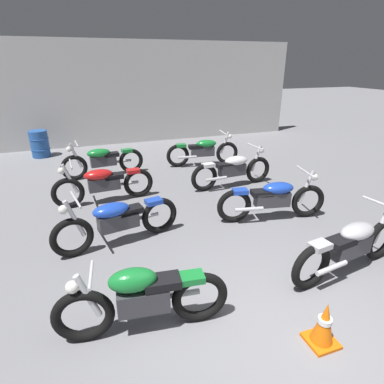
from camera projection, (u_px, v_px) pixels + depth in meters
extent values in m
plane|color=gray|center=(297.00, 353.00, 3.36)|extent=(60.00, 60.00, 0.00)
cube|color=#BCBAB7|center=(130.00, 93.00, 11.49)|extent=(12.94, 0.24, 3.60)
torus|color=black|center=(83.00, 316.00, 3.39)|extent=(0.68, 0.19, 0.67)
torus|color=black|center=(200.00, 297.00, 3.66)|extent=(0.68, 0.19, 0.67)
cylinder|color=silver|center=(88.00, 296.00, 3.31)|extent=(0.25, 0.10, 0.56)
cube|color=#38383D|center=(143.00, 299.00, 3.49)|extent=(0.60, 0.30, 0.28)
ellipsoid|color=#197F33|center=(132.00, 280.00, 3.36)|extent=(0.55, 0.34, 0.26)
cube|color=black|center=(162.00, 282.00, 3.46)|extent=(0.42, 0.28, 0.10)
cube|color=#197F33|center=(192.00, 278.00, 3.53)|extent=(0.30, 0.23, 0.08)
cylinder|color=silver|center=(91.00, 275.00, 3.22)|extent=(0.09, 0.48, 0.04)
sphere|color=white|center=(72.00, 287.00, 3.23)|extent=(0.14, 0.14, 0.14)
cylinder|color=silver|center=(177.00, 295.00, 3.74)|extent=(0.55, 0.13, 0.07)
torus|color=black|center=(72.00, 238.00, 4.90)|extent=(0.68, 0.23, 0.67)
torus|color=black|center=(160.00, 216.00, 5.61)|extent=(0.68, 0.23, 0.67)
cylinder|color=silver|center=(75.00, 219.00, 4.82)|extent=(0.28, 0.12, 0.66)
cube|color=#38383D|center=(118.00, 221.00, 5.22)|extent=(0.69, 0.36, 0.28)
ellipsoid|color=blue|center=(111.00, 210.00, 5.09)|extent=(0.65, 0.43, 0.22)
cube|color=black|center=(130.00, 210.00, 5.27)|extent=(0.44, 0.31, 0.10)
cube|color=blue|center=(154.00, 201.00, 5.44)|extent=(0.31, 0.25, 0.08)
cylinder|color=silver|center=(76.00, 200.00, 4.73)|extent=(0.16, 0.67, 0.04)
sphere|color=white|center=(63.00, 210.00, 4.68)|extent=(0.14, 0.14, 0.14)
cylinder|color=silver|center=(144.00, 217.00, 5.60)|extent=(0.55, 0.17, 0.07)
torus|color=black|center=(68.00, 193.00, 6.56)|extent=(0.68, 0.16, 0.67)
torus|color=black|center=(138.00, 183.00, 7.11)|extent=(0.68, 0.16, 0.67)
cylinder|color=silver|center=(70.00, 179.00, 6.47)|extent=(0.28, 0.09, 0.66)
cube|color=#38383D|center=(104.00, 184.00, 6.80)|extent=(0.68, 0.29, 0.28)
ellipsoid|color=red|center=(98.00, 175.00, 6.68)|extent=(0.62, 0.36, 0.22)
cube|color=black|center=(114.00, 176.00, 6.83)|extent=(0.42, 0.27, 0.10)
cube|color=red|center=(133.00, 171.00, 6.96)|extent=(0.29, 0.22, 0.08)
cylinder|color=silver|center=(71.00, 164.00, 6.37)|extent=(0.08, 0.68, 0.04)
sphere|color=white|center=(61.00, 171.00, 6.35)|extent=(0.14, 0.14, 0.14)
cylinder|color=silver|center=(126.00, 183.00, 7.14)|extent=(0.55, 0.11, 0.07)
torus|color=black|center=(74.00, 168.00, 8.13)|extent=(0.68, 0.17, 0.67)
torus|color=black|center=(131.00, 161.00, 8.71)|extent=(0.68, 0.17, 0.67)
cylinder|color=silver|center=(76.00, 156.00, 8.04)|extent=(0.28, 0.10, 0.66)
cube|color=#38383D|center=(103.00, 161.00, 8.38)|extent=(0.68, 0.30, 0.28)
ellipsoid|color=#197F33|center=(99.00, 153.00, 8.26)|extent=(0.63, 0.37, 0.22)
cube|color=black|center=(111.00, 154.00, 8.41)|extent=(0.42, 0.28, 0.10)
cube|color=#197F33|center=(127.00, 151.00, 8.56)|extent=(0.30, 0.23, 0.08)
cylinder|color=silver|center=(77.00, 144.00, 7.94)|extent=(0.10, 0.68, 0.04)
sphere|color=white|center=(69.00, 149.00, 7.91)|extent=(0.14, 0.14, 0.14)
cylinder|color=silver|center=(121.00, 161.00, 8.73)|extent=(0.55, 0.12, 0.07)
torus|color=black|center=(381.00, 239.00, 4.86)|extent=(0.68, 0.21, 0.67)
torus|color=black|center=(311.00, 267.00, 4.21)|extent=(0.68, 0.21, 0.67)
cylinder|color=silver|center=(382.00, 223.00, 4.71)|extent=(0.28, 0.11, 0.66)
cube|color=#38383D|center=(350.00, 246.00, 4.50)|extent=(0.69, 0.33, 0.28)
ellipsoid|color=#B7B7BC|center=(357.00, 231.00, 4.46)|extent=(0.64, 0.41, 0.22)
cube|color=black|center=(341.00, 242.00, 4.35)|extent=(0.43, 0.30, 0.10)
cube|color=#B7B7BC|center=(320.00, 246.00, 4.14)|extent=(0.31, 0.24, 0.08)
cylinder|color=silver|center=(332.00, 268.00, 4.22)|extent=(0.55, 0.15, 0.07)
torus|color=black|center=(308.00, 201.00, 6.19)|extent=(0.68, 0.23, 0.67)
torus|color=black|center=(234.00, 206.00, 5.97)|extent=(0.68, 0.23, 0.67)
cylinder|color=silver|center=(306.00, 187.00, 6.06)|extent=(0.28, 0.12, 0.66)
cube|color=#38383D|center=(272.00, 199.00, 6.04)|extent=(0.69, 0.36, 0.28)
ellipsoid|color=blue|center=(278.00, 188.00, 5.97)|extent=(0.65, 0.42, 0.22)
cube|color=black|center=(262.00, 193.00, 5.96)|extent=(0.44, 0.31, 0.10)
cube|color=blue|center=(240.00, 191.00, 5.87)|extent=(0.31, 0.25, 0.08)
cylinder|color=silver|center=(306.00, 172.00, 5.93)|extent=(0.16, 0.68, 0.04)
sphere|color=white|center=(315.00, 177.00, 6.00)|extent=(0.14, 0.14, 0.14)
cylinder|color=silver|center=(249.00, 209.00, 5.90)|extent=(0.55, 0.17, 0.07)
torus|color=black|center=(258.00, 170.00, 7.98)|extent=(0.68, 0.15, 0.67)
torus|color=black|center=(204.00, 178.00, 7.44)|extent=(0.68, 0.15, 0.67)
cylinder|color=silver|center=(256.00, 158.00, 7.83)|extent=(0.28, 0.09, 0.66)
cube|color=#38383D|center=(232.00, 170.00, 7.67)|extent=(0.67, 0.28, 0.28)
ellipsoid|color=white|center=(236.00, 161.00, 7.62)|extent=(0.62, 0.35, 0.22)
cube|color=black|center=(224.00, 165.00, 7.54)|extent=(0.41, 0.26, 0.10)
cube|color=white|center=(208.00, 165.00, 7.36)|extent=(0.29, 0.22, 0.08)
cylinder|color=silver|center=(255.00, 146.00, 7.69)|extent=(0.08, 0.68, 0.04)
sphere|color=white|center=(261.00, 150.00, 7.81)|extent=(0.14, 0.14, 0.14)
cylinder|color=silver|center=(216.00, 179.00, 7.42)|extent=(0.55, 0.10, 0.07)
torus|color=black|center=(227.00, 153.00, 9.46)|extent=(0.68, 0.20, 0.67)
torus|color=black|center=(178.00, 156.00, 9.17)|extent=(0.68, 0.20, 0.67)
cylinder|color=silver|center=(225.00, 143.00, 9.32)|extent=(0.28, 0.11, 0.66)
cube|color=#38383D|center=(203.00, 151.00, 9.27)|extent=(0.69, 0.32, 0.28)
ellipsoid|color=#197F33|center=(206.00, 144.00, 9.21)|extent=(0.64, 0.40, 0.22)
cube|color=black|center=(196.00, 147.00, 9.18)|extent=(0.43, 0.29, 0.10)
cube|color=#197F33|center=(181.00, 146.00, 9.07)|extent=(0.30, 0.23, 0.08)
cylinder|color=silver|center=(223.00, 133.00, 9.19)|extent=(0.12, 0.68, 0.04)
sphere|color=white|center=(230.00, 136.00, 9.27)|extent=(0.14, 0.14, 0.14)
cylinder|color=silver|center=(187.00, 157.00, 9.10)|extent=(0.55, 0.14, 0.07)
cylinder|color=#23519E|center=(40.00, 144.00, 10.12)|extent=(0.56, 0.56, 0.85)
torus|color=#23519E|center=(39.00, 139.00, 10.06)|extent=(0.59, 0.59, 0.03)
torus|color=#23519E|center=(41.00, 149.00, 10.19)|extent=(0.59, 0.59, 0.03)
cube|color=orange|center=(321.00, 341.00, 3.48)|extent=(0.32, 0.32, 0.04)
cone|color=orange|center=(325.00, 322.00, 3.37)|extent=(0.24, 0.24, 0.50)
cylinder|color=white|center=(325.00, 320.00, 3.36)|extent=(0.15, 0.15, 0.06)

